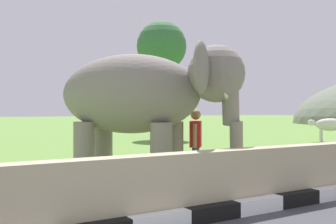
# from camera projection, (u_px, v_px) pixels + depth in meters

# --- Properties ---
(barrier_parapet) EXTENTS (28.00, 0.36, 1.00)m
(barrier_parapet) POSITION_uv_depth(u_px,v_px,m) (206.00, 183.00, 6.08)
(barrier_parapet) COLOR tan
(barrier_parapet) RESTS_ON ground_plane
(elephant) EXTENTS (3.79, 3.87, 2.95)m
(elephant) POSITION_uv_depth(u_px,v_px,m) (146.00, 96.00, 8.33)
(elephant) COLOR gray
(elephant) RESTS_ON ground_plane
(person_handler) EXTENTS (0.50, 0.57, 1.66)m
(person_handler) POSITION_uv_depth(u_px,v_px,m) (196.00, 142.00, 8.76)
(person_handler) COLOR navy
(person_handler) RESTS_ON ground_plane
(cow_near) EXTENTS (1.64, 1.63, 1.23)m
(cow_near) POSITION_uv_depth(u_px,v_px,m) (329.00, 125.00, 20.60)
(cow_near) COLOR beige
(cow_near) RESTS_ON ground_plane
(tree_distant) EXTENTS (3.00, 3.00, 7.01)m
(tree_distant) POSITION_uv_depth(u_px,v_px,m) (162.00, 47.00, 23.60)
(tree_distant) COLOR brown
(tree_distant) RESTS_ON ground_plane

